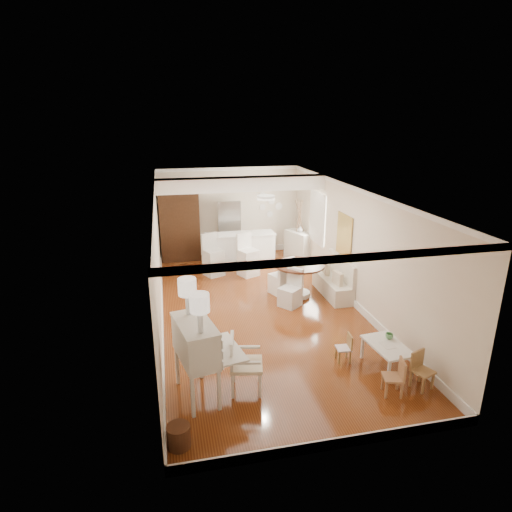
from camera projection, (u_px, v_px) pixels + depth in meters
name	position (u px, v px, depth m)	size (l,w,h in m)	color
room	(259.00, 225.00, 9.69)	(9.00, 9.04, 2.82)	brown
secretary_bureau	(196.00, 360.00, 6.74)	(1.03, 1.06, 1.32)	silver
gustavian_armchair	(246.00, 364.00, 6.96)	(0.56, 0.56, 0.98)	silver
wicker_basket	(179.00, 436.00, 5.84)	(0.33, 0.33, 0.33)	#532E1A
kids_table	(386.00, 356.00, 7.64)	(0.56, 0.94, 0.47)	white
kids_chair_a	(393.00, 377.00, 6.90)	(0.31, 0.31, 0.64)	#A27049
kids_chair_b	(343.00, 348.00, 7.85)	(0.26, 0.26, 0.54)	#A3804A
kids_chair_c	(423.00, 371.00, 7.05)	(0.31, 0.31, 0.65)	#A47B4A
banquette	(333.00, 277.00, 10.71)	(0.52, 1.60, 0.98)	silver
dining_table	(299.00, 280.00, 10.66)	(1.25, 1.25, 0.85)	#4D2718
slip_chair_near	(290.00, 288.00, 10.09)	(0.43, 0.45, 0.91)	silver
slip_chair_far	(281.00, 275.00, 10.80)	(0.48, 0.50, 1.01)	white
breakfast_counter	(240.00, 250.00, 12.73)	(2.05, 0.65, 1.03)	white
bar_stool_left	(213.00, 255.00, 12.01)	(0.48, 0.48, 1.19)	silver
bar_stool_right	(248.00, 255.00, 12.01)	(0.48, 0.48, 1.20)	white
pantry_cabinet	(180.00, 224.00, 13.19)	(1.20, 0.60, 2.30)	#381E11
fridge	(240.00, 229.00, 13.63)	(0.75, 0.65, 1.80)	silver
sideboard	(299.00, 246.00, 13.36)	(0.42, 0.95, 0.91)	beige
pencil_cup	(389.00, 336.00, 7.76)	(0.14, 0.14, 0.11)	#62A96A
branch_vase	(300.00, 229.00, 13.19)	(0.17, 0.17, 0.18)	silver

